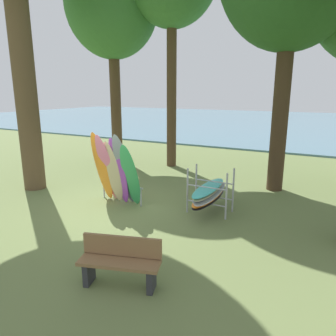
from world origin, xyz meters
name	(u,v)px	position (x,y,z in m)	size (l,w,h in m)	color
ground_plane	(113,209)	(0.00, 0.00, 0.00)	(80.00, 80.00, 0.00)	olive
lake_water	(280,122)	(0.00, 28.77, 0.05)	(80.00, 36.00, 0.10)	slate
tree_deep_back	(112,5)	(-3.78, 5.27, 6.90)	(4.05, 4.05, 9.30)	#4C3823
leaning_board_pile	(116,171)	(-0.14, 0.36, 1.01)	(1.63, 0.81, 2.15)	orange
board_storage_rack	(209,193)	(2.49, 1.07, 0.55)	(1.15, 2.12, 1.25)	#9EA0A5
park_bench	(120,261)	(2.37, -2.83, 0.45)	(1.46, 0.81, 0.85)	#2D2D33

